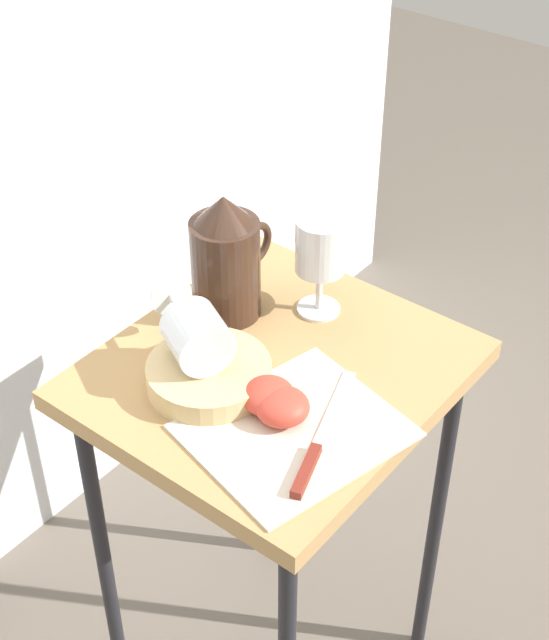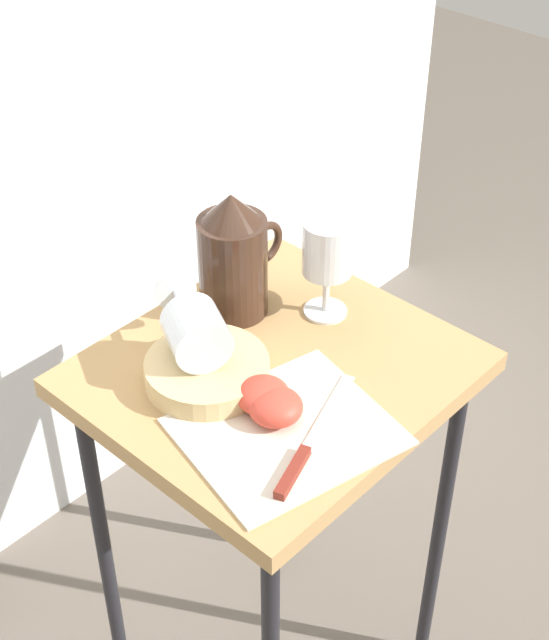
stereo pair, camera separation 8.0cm
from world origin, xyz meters
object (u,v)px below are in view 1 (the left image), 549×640
Objects in this scene: pitcher at (226,266)px; wine_glass_tipped_near at (197,335)px; basket_tray at (209,375)px; wine_glass_upright at (320,251)px; table at (274,412)px; apple_half_left at (268,396)px; knife at (316,449)px; apple_half_right at (282,407)px.

pitcher reaches higher than wine_glass_tipped_near.
basket_tray is 0.86× the size of pitcher.
wine_glass_upright reaches higher than wine_glass_tipped_near.
table is 0.24m from wine_glass_upright.
apple_half_left reaches higher than basket_tray.
basket_tray is 0.06m from wine_glass_tipped_near.
knife is (-0.24, -0.17, -0.10)m from wine_glass_upright.
apple_half_left is at bearing -160.58° from wine_glass_upright.
table is 10.19× the size of apple_half_left.
pitcher is at bearing 129.13° from wine_glass_upright.
knife is at bearing -119.36° from pitcher.
apple_half_right is at bearing -100.11° from apple_half_left.
pitcher is 2.76× the size of apple_half_right.
basket_tray reaches higher than table.
knife is (-0.10, -0.14, 0.10)m from table.
pitcher reaches higher than basket_tray.
basket_tray is 0.18m from pitcher.
apple_half_right is at bearing -123.02° from pitcher.
wine_glass_tipped_near is 0.15m from apple_half_right.
wine_glass_tipped_near reaches higher than apple_half_left.
knife is (-0.03, -0.10, -0.01)m from apple_half_left.
apple_half_left is at bearing -84.82° from wine_glass_tipped_near.
knife is at bearing -124.56° from table.
pitcher is 1.26× the size of wine_glass_upright.
wine_glass_upright is at bearing -4.07° from basket_tray.
table is 0.15m from apple_half_right.
knife is at bearing -105.11° from apple_half_left.
basket_tray is 0.73× the size of knife.
wine_glass_upright reaches higher than basket_tray.
pitcher is at bearing 25.85° from wine_glass_tipped_near.
apple_half_left is (0.01, -0.09, 0.01)m from basket_tray.
wine_glass_tipped_near is (-0.22, 0.04, -0.03)m from wine_glass_upright.
wine_glass_tipped_near is 0.22m from knife.
wine_glass_tipped_near reaches higher than basket_tray.
apple_half_right is at bearing 73.02° from knife.
pitcher is (0.06, 0.13, 0.17)m from table.
pitcher is 0.25m from apple_half_right.
apple_half_right is 0.31× the size of knife.
basket_tray is 2.37× the size of apple_half_left.
apple_half_right is (0.01, -0.14, -0.05)m from wine_glass_tipped_near.
wine_glass_tipped_near is (-0.08, 0.06, 0.16)m from table.
knife is (-0.01, -0.19, -0.01)m from basket_tray.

